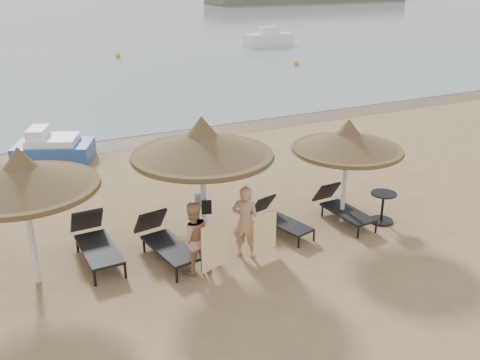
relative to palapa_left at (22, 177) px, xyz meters
The scene contains 19 objects.
ground 4.45m from the palapa_left, 15.57° to the right, with size 160.00×160.00×0.00m, color #9F7D50.
wet_sand_strip 9.43m from the palapa_left, 66.35° to the left, with size 200.00×1.60×0.01m, color brown.
palapa_left is the anchor object (origin of this frame).
palapa_center 3.64m from the palapa_left, ahead, with size 3.12×3.12×3.09m.
palapa_right 7.27m from the palapa_left, ahead, with size 2.70×2.70×2.67m.
lounger_far_left 2.32m from the palapa_left, 18.80° to the left, with size 0.76×2.11×0.94m.
lounger_near_left 3.28m from the palapa_left, ahead, with size 0.96×2.10×0.91m.
lounger_near_right 5.89m from the palapa_left, ahead, with size 0.96×1.80×0.77m.
lounger_far_right 7.54m from the palapa_left, ahead, with size 0.70×1.87×0.83m.
side_table 8.42m from the palapa_left, ahead, with size 0.64×0.64×0.78m.
person_left 3.46m from the palapa_left, 19.96° to the right, with size 0.86×0.56×1.86m, color tan.
person_right 4.58m from the palapa_left, 12.56° to the right, with size 0.89×0.58×1.94m, color tan.
towel_left 3.96m from the palapa_left, 23.27° to the right, with size 0.71×0.26×1.04m.
towel_right 5.07m from the palapa_left, 14.58° to the right, with size 0.63×0.15×0.90m.
bag_patterned 3.82m from the palapa_left, ahead, with size 0.28×0.15×0.34m.
bag_dark 3.85m from the palapa_left, ahead, with size 0.23×0.13×0.31m.
pedal_boat 7.89m from the palapa_left, 79.14° to the left, with size 2.82×2.29×1.14m.
buoy_mid 29.88m from the palapa_left, 72.47° to the left, with size 0.37×0.37×0.37m, color yellow.
buoy_right 27.40m from the palapa_left, 46.82° to the left, with size 0.38×0.38×0.38m, color yellow.
Camera 1 is at (-4.16, -9.24, 5.96)m, focal length 40.00 mm.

